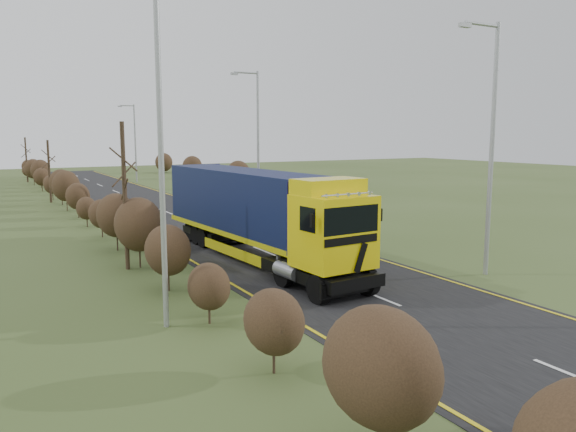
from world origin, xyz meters
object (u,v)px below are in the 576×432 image
(speed_sign, at_px, (290,195))
(car_red_hatchback, at_px, (240,201))
(lorry, at_px, (258,210))
(car_blue_sedan, at_px, (230,193))
(streetlight_near, at_px, (490,139))

(speed_sign, bearing_deg, car_red_hatchback, 96.17)
(car_red_hatchback, bearing_deg, lorry, 77.39)
(car_red_hatchback, distance_m, speed_sign, 6.29)
(car_red_hatchback, height_order, car_blue_sedan, car_red_hatchback)
(speed_sign, bearing_deg, lorry, -126.50)
(car_red_hatchback, distance_m, car_blue_sedan, 5.94)
(lorry, height_order, car_red_hatchback, lorry)
(car_red_hatchback, height_order, speed_sign, speed_sign)
(lorry, height_order, car_blue_sedan, lorry)
(car_red_hatchback, relative_size, streetlight_near, 0.44)
(lorry, xyz_separation_m, speed_sign, (6.76, 9.14, -0.61))
(lorry, bearing_deg, car_red_hatchback, 64.39)
(car_blue_sedan, distance_m, speed_sign, 11.97)
(lorry, relative_size, car_blue_sedan, 3.45)
(lorry, relative_size, car_red_hatchback, 3.45)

